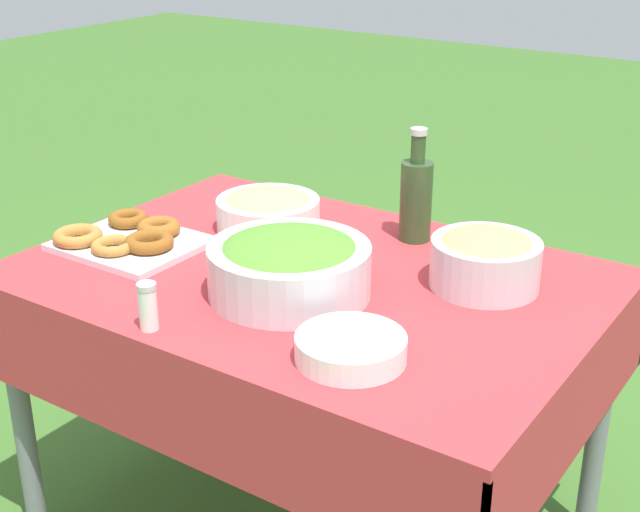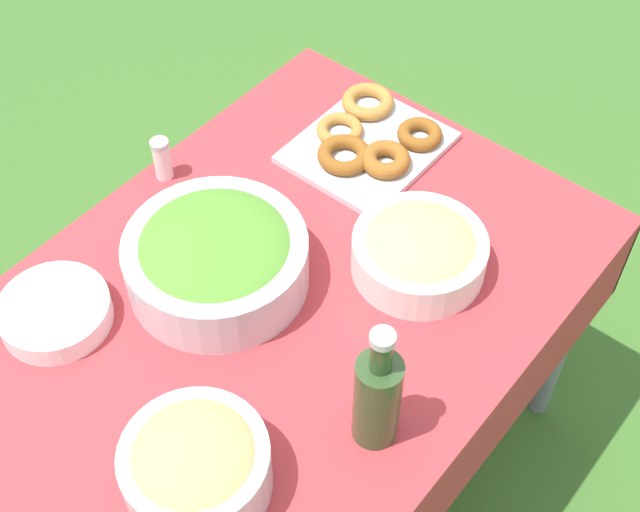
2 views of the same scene
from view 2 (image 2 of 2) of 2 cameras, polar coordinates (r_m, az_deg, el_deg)
The scene contains 9 objects.
ground_plane at distance 2.31m, azimuth -2.28°, elevation -13.87°, with size 14.00×14.00×0.00m, color #3D6B28.
picnic_table at distance 1.77m, azimuth -2.90°, elevation -4.82°, with size 1.28×0.90×0.73m.
salad_bowl at distance 1.68m, azimuth -6.66°, elevation -0.09°, with size 0.35×0.35×0.13m.
pasta_bowl at distance 1.71m, azimuth 6.38°, elevation 0.33°, with size 0.26×0.26×0.10m.
donut_platter at distance 1.96m, azimuth 3.15°, elevation 7.36°, with size 0.34×0.29×0.05m.
plate_stack at distance 1.71m, azimuth -16.60°, elevation -3.47°, with size 0.21×0.21×0.05m.
olive_oil_bottle at distance 1.45m, azimuth 3.69°, elevation -8.95°, with size 0.08×0.08×0.28m.
bread_bowl at distance 1.45m, azimuth -7.96°, elevation -13.11°, with size 0.24×0.24×0.13m.
salt_shaker at distance 1.90m, azimuth -10.08°, elevation 6.15°, with size 0.04×0.04×0.10m.
Camera 2 is at (-0.73, -0.71, 2.07)m, focal length 50.00 mm.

